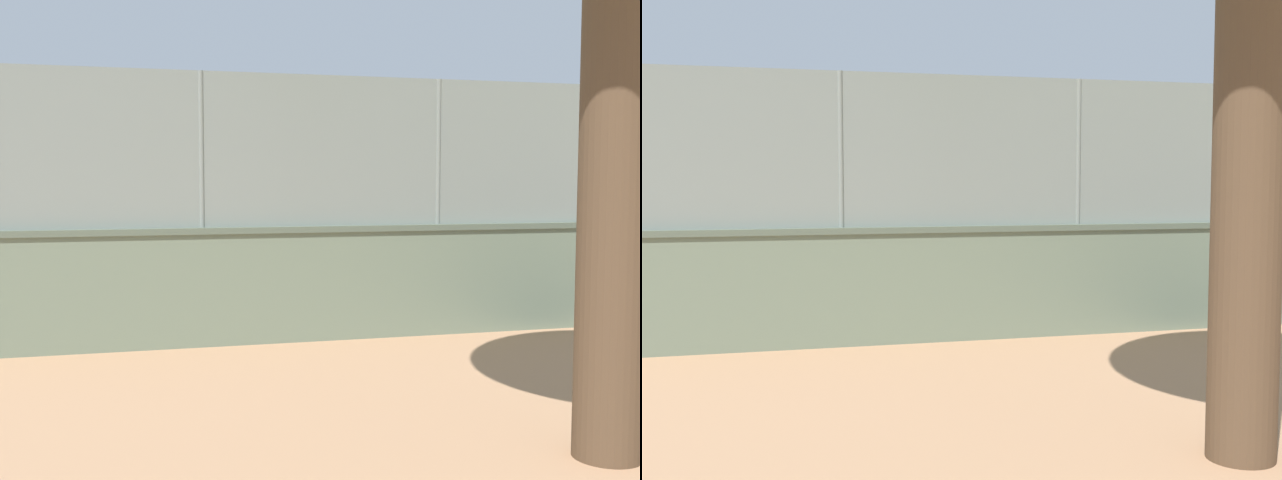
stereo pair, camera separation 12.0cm
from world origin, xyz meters
The scene contains 7 objects.
ground_plane centered at (0.00, 0.00, 0.00)m, with size 260.00×260.00×0.00m, color tan.
perimeter_wall centered at (2.02, 11.33, 0.76)m, with size 26.13×0.78×1.51m.
fence_panel_on_wall centered at (2.02, 11.33, 2.49)m, with size 25.67×0.53×1.96m.
player_baseline_waiting centered at (3.00, 7.17, 0.86)m, with size 0.71×1.01×1.48m.
player_at_service_line centered at (-5.77, 1.98, 0.88)m, with size 0.98×0.68×1.51m.
player_near_wall_returning centered at (-1.49, 8.92, 0.85)m, with size 1.00×0.75×1.46m.
sports_ball centered at (4.24, 8.30, 1.22)m, with size 0.12×0.12×0.12m, color #3399D8.
Camera 1 is at (2.92, 21.24, 2.09)m, focal length 43.84 mm.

